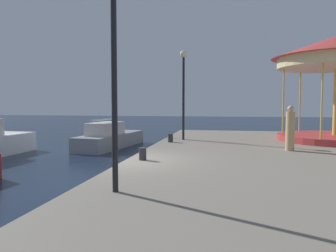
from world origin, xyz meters
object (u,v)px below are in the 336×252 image
Objects in this scene: sailboat_grey at (110,138)px; lamp_post_far_end at (183,79)px; bollard_south at (143,154)px; person_far_corner at (290,130)px; lamp_post_mid_promenade at (114,47)px; bollard_center at (171,138)px.

lamp_post_far_end is at bearing -23.68° from sailboat_grey.
bollard_south is 0.23× the size of person_far_corner.
sailboat_grey reaches higher than person_far_corner.
lamp_post_far_end is at bearing 85.51° from bollard_south.
sailboat_grey is 1.47× the size of lamp_post_far_end.
lamp_post_far_end is at bearing 89.67° from lamp_post_mid_promenade.
sailboat_grey is 16.59× the size of bollard_south.
sailboat_grey is 16.59× the size of bollard_center.
lamp_post_far_end reaches higher than bollard_center.
lamp_post_mid_promenade is 0.96× the size of lamp_post_far_end.
lamp_post_mid_promenade reaches higher than person_far_corner.
person_far_corner is (5.12, 3.15, 0.63)m from bollard_south.
sailboat_grey is at bearing 117.22° from bollard_south.
person_far_corner is (5.09, -1.91, 0.63)m from bollard_center.
lamp_post_far_end is 3.14m from bollard_center.
sailboat_grey is 6.14m from lamp_post_far_end.
bollard_center is (4.31, -3.26, 0.40)m from sailboat_grey.
bollard_center and bollard_south have the same top height.
bollard_south is (-0.49, -6.22, -2.87)m from lamp_post_far_end.
sailboat_grey is 5.42m from bollard_center.
sailboat_grey is 13.37m from lamp_post_mid_promenade.
lamp_post_mid_promenade reaches higher than bollard_center.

